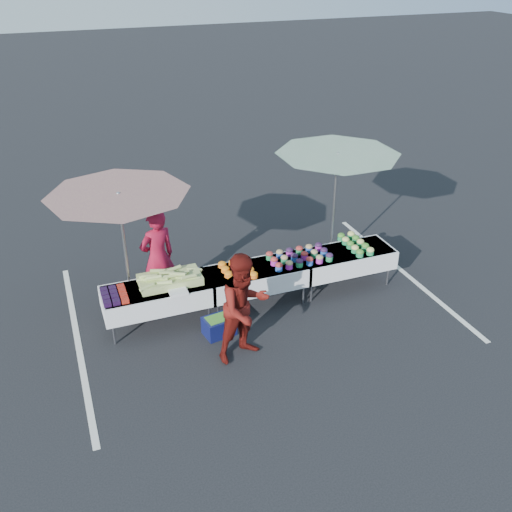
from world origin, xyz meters
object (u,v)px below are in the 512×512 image
object	(u,v)px
table_left	(157,296)
storage_bin	(219,326)
customer	(244,307)
umbrella_right	(337,164)
table_center	(256,276)
vendor	(158,257)
table_right	(344,259)
umbrella_left	(119,205)

from	to	relation	value
table_left	storage_bin	bearing A→B (deg)	-36.42
customer	umbrella_right	world-z (taller)	umbrella_right
table_center	umbrella_right	distance (m)	2.65
table_center	storage_bin	xyz separation A→B (m)	(-0.92, -0.65, -0.41)
table_left	customer	world-z (taller)	customer
table_left	customer	size ratio (longest dim) A/B	1.02
table_center	customer	distance (m)	1.54
customer	umbrella_right	distance (m)	3.63
vendor	umbrella_right	bearing A→B (deg)	164.45
vendor	umbrella_right	xyz separation A→B (m)	(3.55, 0.08, 1.28)
vendor	storage_bin	world-z (taller)	vendor
table_center	umbrella_right	size ratio (longest dim) A/B	0.60
table_center	umbrella_right	bearing A→B (deg)	22.36
table_left	table_right	xyz separation A→B (m)	(3.60, 0.00, 0.00)
umbrella_left	storage_bin	bearing A→B (deg)	-39.46
table_right	storage_bin	size ratio (longest dim) A/B	3.33
table_right	customer	distance (m)	2.85
table_right	table_center	bearing A→B (deg)	180.00
table_left	umbrella_left	bearing A→B (deg)	134.62
vendor	storage_bin	distance (m)	1.70
table_right	customer	world-z (taller)	customer
customer	umbrella_right	size ratio (longest dim) A/B	0.59
table_left	umbrella_left	xyz separation A→B (m)	(-0.39, 0.40, 1.58)
vendor	umbrella_right	world-z (taller)	umbrella_right
table_right	umbrella_right	bearing A→B (deg)	79.73
table_left	storage_bin	xyz separation A→B (m)	(0.88, -0.65, -0.41)
table_right	umbrella_right	xyz separation A→B (m)	(0.15, 0.80, 1.61)
umbrella_right	storage_bin	world-z (taller)	umbrella_right
table_left	table_center	distance (m)	1.80
table_right	umbrella_left	size ratio (longest dim) A/B	0.73
storage_bin	umbrella_left	bearing A→B (deg)	131.30
customer	umbrella_left	distance (m)	2.61
vendor	storage_bin	size ratio (longest dim) A/B	3.28
umbrella_left	storage_bin	xyz separation A→B (m)	(1.28, -1.05, -1.99)
table_center	customer	world-z (taller)	customer
vendor	umbrella_left	world-z (taller)	umbrella_left
customer	storage_bin	world-z (taller)	customer
customer	storage_bin	xyz separation A→B (m)	(-0.22, 0.68, -0.74)
table_center	customer	size ratio (longest dim) A/B	1.02
table_center	umbrella_left	distance (m)	2.73
table_center	table_right	world-z (taller)	same
table_center	storage_bin	distance (m)	1.20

